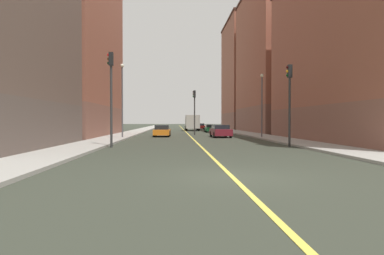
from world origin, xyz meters
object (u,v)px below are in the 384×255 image
object	(u,v)px
building_left_far	(248,75)
building_right_midblock	(68,34)
building_left_mid	(278,60)
street_lamp_right_near	(122,93)
box_truck	(192,122)
car_orange	(162,131)
traffic_light_median_far	(194,106)
building_left_near	(364,46)
car_green	(211,128)
car_red	(200,126)
traffic_light_left_near	(289,94)
car_maroon	(220,131)
traffic_light_right_near	(111,86)
street_lamp_left_near	(262,98)

from	to	relation	value
building_left_far	building_right_midblock	size ratio (longest dim) A/B	0.98
building_left_mid	street_lamp_right_near	distance (m)	29.65
building_right_midblock	box_truck	size ratio (longest dim) A/B	3.15
car_orange	traffic_light_median_far	bearing A→B (deg)	47.37
building_left_near	car_green	size ratio (longest dim) A/B	6.26
building_left_mid	car_orange	xyz separation A→B (m)	(-17.73, -14.53, -10.80)
car_red	traffic_light_left_near	bearing A→B (deg)	-87.42
box_truck	traffic_light_left_near	bearing A→B (deg)	-83.54
building_right_midblock	car_maroon	distance (m)	21.41
traffic_light_left_near	traffic_light_right_near	size ratio (longest dim) A/B	0.88
street_lamp_right_near	car_green	distance (m)	23.13
car_green	box_truck	distance (m)	10.15
traffic_light_right_near	car_orange	world-z (taller)	traffic_light_right_near
building_left_near	building_left_far	world-z (taller)	building_left_far
street_lamp_left_near	car_green	distance (m)	20.55
building_left_near	building_left_far	bearing A→B (deg)	90.00
building_left_far	street_lamp_right_near	distance (m)	47.38
building_right_midblock	car_red	size ratio (longest dim) A/B	5.31
traffic_light_left_near	car_maroon	bearing A→B (deg)	101.06
building_right_midblock	street_lamp_right_near	xyz separation A→B (m)	(7.27, -6.57, -7.49)
building_right_midblock	box_truck	world-z (taller)	building_right_midblock
building_left_mid	traffic_light_median_far	xyz separation A→B (m)	(-13.75, -10.21, -7.73)
street_lamp_left_near	box_truck	world-z (taller)	street_lamp_left_near
street_lamp_left_near	car_red	size ratio (longest dim) A/B	1.43
building_left_mid	car_orange	size ratio (longest dim) A/B	5.38
car_maroon	car_orange	world-z (taller)	car_maroon
car_green	street_lamp_left_near	bearing A→B (deg)	-80.92
building_right_midblock	traffic_light_right_near	world-z (taller)	building_right_midblock
car_orange	car_red	bearing A→B (deg)	79.18
traffic_light_right_near	traffic_light_median_far	size ratio (longest dim) A/B	1.14
building_left_mid	traffic_light_right_near	distance (m)	38.16
car_green	traffic_light_right_near	bearing A→B (deg)	-107.62
car_green	building_left_far	bearing A→B (deg)	64.25
car_green	car_red	bearing A→B (deg)	90.63
building_left_far	traffic_light_right_near	xyz separation A→B (m)	(-20.62, -53.68, -7.69)
car_red	box_truck	bearing A→B (deg)	-101.13
building_left_near	box_truck	bearing A→B (deg)	109.70
building_left_far	street_lamp_right_near	world-z (taller)	building_left_far
building_left_mid	street_lamp_left_near	distance (m)	21.85
building_left_mid	traffic_light_left_near	distance (m)	33.25
box_truck	car_red	bearing A→B (deg)	78.87
street_lamp_left_near	car_orange	distance (m)	12.01
traffic_light_left_near	car_orange	size ratio (longest dim) A/B	1.35
car_maroon	car_orange	bearing A→B (deg)	164.18
traffic_light_median_far	box_truck	xyz separation A→B (m)	(0.74, 20.71, -2.18)
building_left_near	car_green	bearing A→B (deg)	111.50
traffic_light_left_near	traffic_light_median_far	xyz separation A→B (m)	(-5.47, 21.06, -0.02)
street_lamp_right_near	car_orange	world-z (taller)	street_lamp_right_near
traffic_light_median_far	car_red	xyz separation A→B (m)	(3.05, 32.48, -3.09)
building_right_midblock	car_green	xyz separation A→B (m)	(18.41, 13.29, -11.52)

